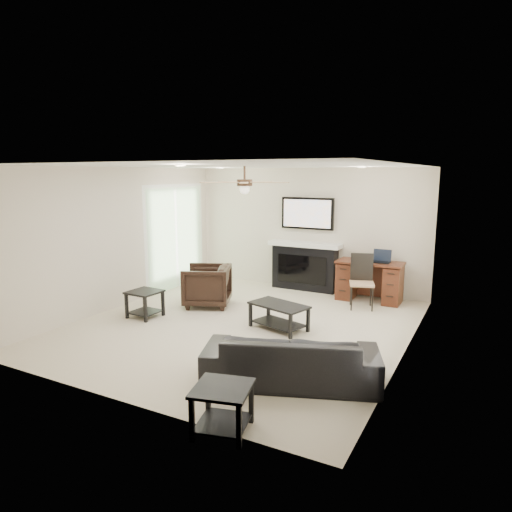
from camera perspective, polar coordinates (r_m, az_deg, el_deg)
The scene contains 10 objects.
room_shell at distance 6.98m, azimuth -0.16°, elevation 4.50°, with size 5.50×5.54×2.52m.
sofa at distance 5.39m, azimuth 4.40°, elevation -12.61°, with size 2.01×0.78×0.59m, color black.
armchair at distance 8.36m, azimuth -6.15°, elevation -3.71°, with size 0.80×0.82×0.75m, color black.
coffee_table at distance 7.14m, azimuth 2.86°, elevation -7.57°, with size 0.90×0.50×0.40m, color black.
end_table_near at distance 4.49m, azimuth -4.19°, elevation -18.58°, with size 0.52×0.52×0.45m, color black.
end_table_left at distance 7.93m, azimuth -13.72°, elevation -5.85°, with size 0.50×0.50×0.45m, color black.
fireplace_unit at distance 9.40m, azimuth 6.09°, elevation 1.46°, with size 1.52×0.34×1.91m, color black.
desk at distance 8.89m, azimuth 13.98°, elevation -3.07°, with size 1.22×0.56×0.76m, color #36120D.
desk_chair at distance 8.35m, azimuth 13.10°, elevation -3.16°, with size 0.42×0.44×0.97m, color black.
laptop at distance 8.73m, azimuth 15.36°, elevation -0.06°, with size 0.33×0.24×0.23m, color black.
Camera 1 is at (3.44, -6.06, 2.39)m, focal length 32.00 mm.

